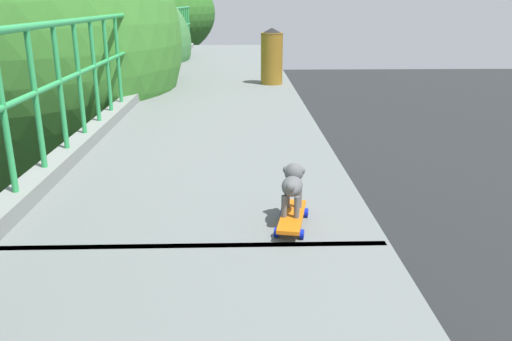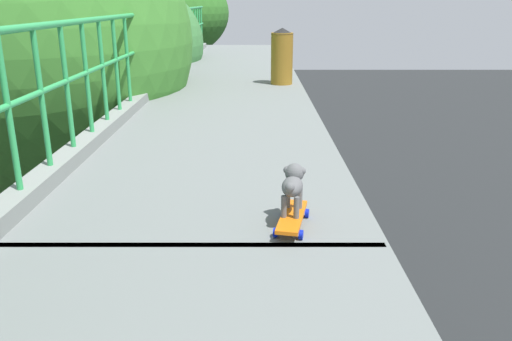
{
  "view_description": "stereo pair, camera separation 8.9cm",
  "coord_description": "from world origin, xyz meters",
  "views": [
    {
      "loc": [
        1.31,
        -0.87,
        7.72
      ],
      "look_at": [
        1.41,
        2.46,
        6.61
      ],
      "focal_mm": 36.01,
      "sensor_mm": 36.0,
      "label": 1
    },
    {
      "loc": [
        1.4,
        -0.87,
        7.72
      ],
      "look_at": [
        1.41,
        2.46,
        6.61
      ],
      "focal_mm": 36.01,
      "sensor_mm": 36.0,
      "label": 2
    }
  ],
  "objects": [
    {
      "name": "litter_bin",
      "position": [
        1.84,
        8.07,
        6.82
      ],
      "size": [
        0.38,
        0.38,
        0.94
      ],
      "color": "olive",
      "rests_on": "overpass_deck"
    },
    {
      "name": "car_yellow_cab_seventh",
      "position": [
        -4.61,
        19.6,
        0.67
      ],
      "size": [
        1.87,
        3.95,
        1.54
      ],
      "color": "gold",
      "rests_on": "ground"
    },
    {
      "name": "car_blue_fifth",
      "position": [
        -4.66,
        12.74,
        0.7
      ],
      "size": [
        1.8,
        3.97,
        1.52
      ],
      "color": "#233897",
      "rests_on": "ground"
    },
    {
      "name": "roadside_tree_far",
      "position": [
        -2.32,
        12.04,
        6.62
      ],
      "size": [
        4.85,
        4.85,
        8.43
      ],
      "color": "brown",
      "rests_on": "ground"
    },
    {
      "name": "city_bus",
      "position": [
        -8.91,
        31.04,
        1.94
      ],
      "size": [
        2.57,
        11.44,
        3.44
      ],
      "color": "#184492",
      "rests_on": "ground"
    },
    {
      "name": "roadside_tree_farthest",
      "position": [
        -2.74,
        23.27,
        7.13
      ],
      "size": [
        5.84,
        5.84,
        9.26
      ],
      "color": "brown",
      "rests_on": "ground"
    },
    {
      "name": "roadside_tree_mid",
      "position": [
        -2.52,
        7.84,
        7.03
      ],
      "size": [
        5.7,
        5.7,
        9.55
      ],
      "color": "brown",
      "rests_on": "ground"
    },
    {
      "name": "toy_skateboard",
      "position": [
        1.63,
        2.14,
        6.4
      ],
      "size": [
        0.26,
        0.54,
        0.08
      ],
      "color": "orange",
      "rests_on": "overpass_deck"
    },
    {
      "name": "small_dog",
      "position": [
        1.64,
        2.2,
        6.61
      ],
      "size": [
        0.18,
        0.32,
        0.3
      ],
      "color": "#5B5C5D",
      "rests_on": "toy_skateboard"
    }
  ]
}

